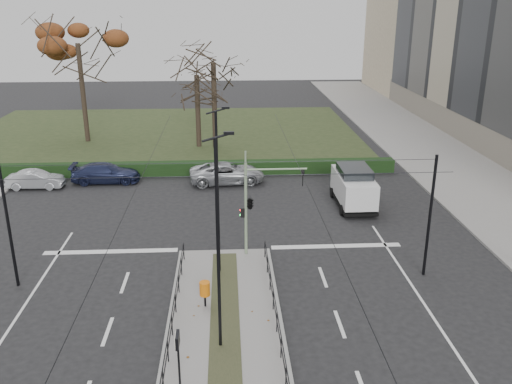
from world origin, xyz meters
TOP-DOWN VIEW (x-y plane):
  - ground at (0.00, 0.00)m, footprint 140.00×140.00m
  - median_island at (0.00, -2.50)m, footprint 4.40×15.00m
  - sidewalk_east at (18.00, 22.00)m, footprint 8.00×90.00m
  - park at (-6.00, 32.00)m, footprint 38.00×26.00m
  - hedge at (-6.00, 18.60)m, footprint 38.00×1.00m
  - median_railing at (0.00, -2.60)m, footprint 4.14×13.24m
  - catenary at (0.00, 1.62)m, footprint 20.00×34.00m
  - traffic_light at (1.40, 4.50)m, footprint 3.34×1.92m
  - litter_bin at (-0.84, -0.53)m, footprint 0.45×0.45m
  - info_panel at (-1.51, -5.86)m, footprint 0.13×0.58m
  - streetlamp_median_near at (-0.15, -3.36)m, footprint 0.69×0.14m
  - streetlamp_median_far at (-0.23, 2.66)m, footprint 0.67×0.14m
  - parked_car_second at (-13.26, 16.09)m, footprint 3.88×1.37m
  - parked_car_third at (-8.59, 17.14)m, footprint 4.90×2.03m
  - parked_car_fourth at (0.20, 16.51)m, footprint 5.59×2.98m
  - white_van at (8.26, 11.43)m, footprint 2.27×4.96m
  - rust_tree at (-12.76, 29.31)m, footprint 8.97×8.97m
  - bare_tree_center at (-0.79, 26.30)m, footprint 5.81×5.81m
  - bare_tree_near at (-2.28, 26.82)m, footprint 5.03×5.03m

SIDE VIEW (x-z plane):
  - ground at x=0.00m, z-range 0.00..0.00m
  - park at x=-6.00m, z-range 0.00..0.10m
  - median_island at x=0.00m, z-range 0.00..0.14m
  - sidewalk_east at x=18.00m, z-range 0.00..0.14m
  - hedge at x=-6.00m, z-range 0.00..1.00m
  - parked_car_second at x=-13.26m, z-range 0.00..1.28m
  - parked_car_third at x=-8.59m, z-range 0.00..1.42m
  - parked_car_fourth at x=0.20m, z-range 0.00..1.49m
  - litter_bin at x=-0.84m, z-range 0.39..1.54m
  - median_railing at x=0.00m, z-range 0.52..1.44m
  - white_van at x=8.26m, z-range 0.05..2.64m
  - info_panel at x=-1.51m, z-range 0.78..3.01m
  - traffic_light at x=1.40m, z-range 0.54..5.46m
  - catenary at x=0.00m, z-range 0.42..6.42m
  - streetlamp_median_far at x=-0.23m, z-range 0.21..8.21m
  - streetlamp_median_near at x=-0.15m, z-range 0.21..8.50m
  - bare_tree_near at x=-2.28m, z-range 1.75..10.16m
  - bare_tree_center at x=-0.79m, z-range 2.04..11.91m
  - rust_tree at x=-12.76m, z-range 3.12..14.76m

